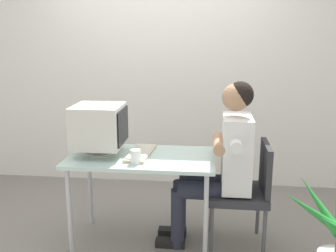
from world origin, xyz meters
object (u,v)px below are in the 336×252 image
desk (142,164)px  desk_mug (136,156)px  person_seated (222,158)px  office_chair (246,188)px  keyboard (140,153)px  crt_monitor (99,126)px

desk → desk_mug: (-0.01, -0.18, 0.12)m
person_seated → office_chair: bearing=0.0°
keyboard → office_chair: 0.88m
crt_monitor → desk: bearing=-1.8°
desk_mug → person_seated: bearing=17.9°
crt_monitor → desk_mug: crt_monitor is taller
keyboard → office_chair: office_chair is taller
desk → crt_monitor: 0.45m
desk → person_seated: (0.64, 0.03, 0.06)m
crt_monitor → office_chair: crt_monitor is taller
keyboard → desk_mug: desk_mug is taller
desk → crt_monitor: bearing=178.2°
office_chair → person_seated: 0.31m
office_chair → person_seated: person_seated is taller
person_seated → desk_mug: size_ratio=12.59×
crt_monitor → keyboard: bearing=3.3°
office_chair → desk_mug: bearing=-166.0°
desk → keyboard: 0.09m
office_chair → keyboard: bearing=180.0°
crt_monitor → person_seated: bearing=1.1°
desk → person_seated: 0.64m
desk → keyboard: keyboard is taller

